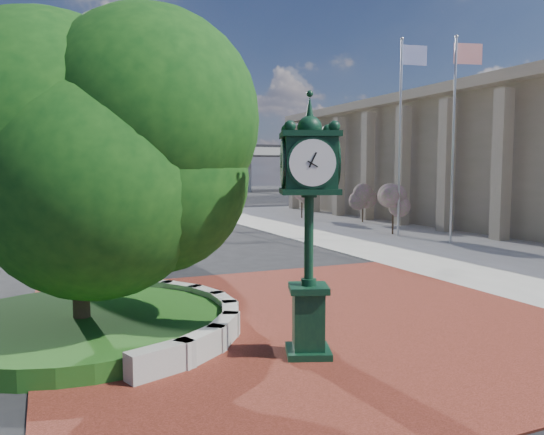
{
  "coord_description": "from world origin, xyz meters",
  "views": [
    {
      "loc": [
        -5.66,
        -11.94,
        3.57
      ],
      "look_at": [
        0.13,
        1.5,
        2.26
      ],
      "focal_mm": 35.0,
      "sensor_mm": 36.0,
      "label": 1
    }
  ],
  "objects_px": {
    "street_lamp_far": "(103,149)",
    "flagpole_b": "(400,136)",
    "flagpole_a": "(453,138)",
    "street_lamp_near": "(173,151)",
    "parked_car": "(149,201)",
    "post_clock": "(309,216)"
  },
  "relations": [
    {
      "from": "flagpole_a",
      "to": "street_lamp_far",
      "type": "xyz_separation_m",
      "value": [
        -12.43,
        35.18,
        0.58
      ]
    },
    {
      "from": "parked_car",
      "to": "post_clock",
      "type": "bearing_deg",
      "value": -102.97
    },
    {
      "from": "street_lamp_near",
      "to": "street_lamp_far",
      "type": "xyz_separation_m",
      "value": [
        -3.64,
        14.46,
        0.65
      ]
    },
    {
      "from": "parked_car",
      "to": "flagpole_b",
      "type": "xyz_separation_m",
      "value": [
        8.82,
        -24.41,
        4.59
      ]
    },
    {
      "from": "parked_car",
      "to": "flagpole_a",
      "type": "xyz_separation_m",
      "value": [
        9.37,
        -27.82,
        4.27
      ]
    },
    {
      "from": "street_lamp_far",
      "to": "post_clock",
      "type": "bearing_deg",
      "value": -91.26
    },
    {
      "from": "flagpole_b",
      "to": "street_lamp_near",
      "type": "distance_m",
      "value": 19.18
    },
    {
      "from": "parked_car",
      "to": "street_lamp_near",
      "type": "relative_size",
      "value": 0.55
    },
    {
      "from": "post_clock",
      "to": "street_lamp_far",
      "type": "xyz_separation_m",
      "value": [
        1.02,
        46.3,
        2.93
      ]
    },
    {
      "from": "street_lamp_near",
      "to": "parked_car",
      "type": "bearing_deg",
      "value": 94.67
    },
    {
      "from": "flagpole_b",
      "to": "street_lamp_far",
      "type": "bearing_deg",
      "value": 110.5
    },
    {
      "from": "parked_car",
      "to": "street_lamp_far",
      "type": "height_order",
      "value": "street_lamp_far"
    },
    {
      "from": "flagpole_a",
      "to": "street_lamp_far",
      "type": "bearing_deg",
      "value": 109.45
    },
    {
      "from": "parked_car",
      "to": "street_lamp_near",
      "type": "bearing_deg",
      "value": -92.32
    },
    {
      "from": "flagpole_a",
      "to": "parked_car",
      "type": "bearing_deg",
      "value": 108.61
    },
    {
      "from": "street_lamp_far",
      "to": "flagpole_b",
      "type": "bearing_deg",
      "value": -69.5
    },
    {
      "from": "post_clock",
      "to": "street_lamp_far",
      "type": "relative_size",
      "value": 0.51
    },
    {
      "from": "parked_car",
      "to": "street_lamp_far",
      "type": "xyz_separation_m",
      "value": [
        -3.06,
        7.37,
        4.86
      ]
    },
    {
      "from": "post_clock",
      "to": "flagpole_b",
      "type": "relative_size",
      "value": 0.47
    },
    {
      "from": "flagpole_a",
      "to": "post_clock",
      "type": "bearing_deg",
      "value": -140.41
    },
    {
      "from": "flagpole_a",
      "to": "street_lamp_near",
      "type": "relative_size",
      "value": 1.16
    },
    {
      "from": "post_clock",
      "to": "street_lamp_near",
      "type": "relative_size",
      "value": 0.58
    }
  ]
}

